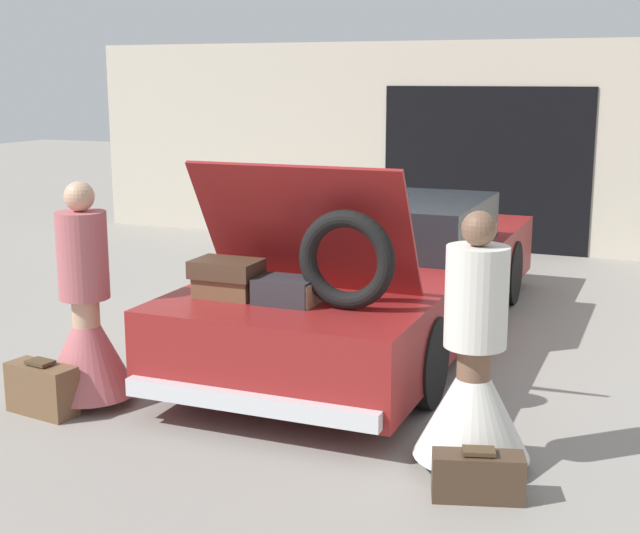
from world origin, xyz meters
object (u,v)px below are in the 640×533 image
object	(u,v)px
person_right	(473,380)
suitcase_beside_right_person	(478,476)
person_left	(87,327)
suitcase_beside_left_person	(42,389)
car	(380,274)

from	to	relation	value
person_right	suitcase_beside_right_person	world-z (taller)	person_right
person_left	suitcase_beside_left_person	bearing A→B (deg)	-20.81
car	person_left	bearing A→B (deg)	-119.96
car	suitcase_beside_left_person	xyz separation A→B (m)	(-1.58, -2.73, -0.39)
car	suitcase_beside_left_person	bearing A→B (deg)	-120.08
person_left	suitcase_beside_right_person	size ratio (longest dim) A/B	2.97
suitcase_beside_left_person	suitcase_beside_right_person	bearing A→B (deg)	-2.51
person_left	suitcase_beside_left_person	distance (m)	0.52
car	person_left	xyz separation A→B (m)	(-1.40, -2.43, -0.00)
suitcase_beside_right_person	car	bearing A→B (deg)	118.10
car	person_right	xyz separation A→B (m)	(1.40, -2.46, -0.02)
person_right	suitcase_beside_right_person	distance (m)	0.60
person_left	suitcase_beside_left_person	xyz separation A→B (m)	(-0.18, -0.30, -0.39)
person_left	suitcase_beside_left_person	size ratio (longest dim) A/B	2.95
car	person_right	size ratio (longest dim) A/B	3.41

